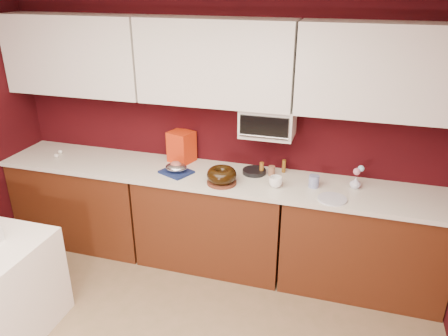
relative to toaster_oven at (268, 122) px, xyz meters
name	(u,v)px	position (x,y,z in m)	size (l,w,h in m)	color
wall_back	(222,126)	(-0.45, 0.15, -0.12)	(4.00, 0.02, 2.50)	#34070A
base_cabinet_left	(86,201)	(-1.78, -0.17, -0.95)	(1.31, 0.58, 0.86)	#4F230F
base_cabinet_center	(212,221)	(-0.45, -0.17, -0.95)	(1.31, 0.58, 0.86)	#4F230F
base_cabinet_right	(362,244)	(0.88, -0.17, -0.95)	(1.31, 0.58, 0.86)	#4F230F
countertop	(212,176)	(-0.45, -0.17, -0.49)	(4.00, 0.62, 0.04)	silver
upper_cabinet_left	(75,55)	(-1.78, -0.02, 0.48)	(1.31, 0.33, 0.70)	white
upper_cabinet_center	(216,62)	(-0.45, -0.02, 0.48)	(1.31, 0.33, 0.70)	white
upper_cabinet_right	(387,71)	(0.88, -0.02, 0.48)	(1.31, 0.33, 0.70)	white
toaster_oven	(268,122)	(0.00, 0.00, 0.00)	(0.45, 0.30, 0.25)	white
toaster_oven_door	(264,127)	(0.00, -0.16, 0.00)	(0.40, 0.02, 0.18)	black
toaster_oven_handle	(263,137)	(0.00, -0.18, -0.07)	(0.02, 0.02, 0.42)	silver
cake_base	(222,182)	(-0.31, -0.32, -0.46)	(0.25, 0.25, 0.02)	#5A2A1B
bundt_cake	(222,175)	(-0.31, -0.32, -0.39)	(0.25, 0.25, 0.10)	black
navy_towel	(176,172)	(-0.76, -0.23, -0.47)	(0.25, 0.22, 0.02)	navy
foil_ham_nest	(176,167)	(-0.76, -0.23, -0.42)	(0.20, 0.16, 0.07)	silver
roasted_ham	(176,165)	(-0.76, -0.23, -0.40)	(0.10, 0.08, 0.06)	#AE5C4F
pandoro_box	(182,147)	(-0.81, 0.05, -0.33)	(0.21, 0.19, 0.29)	#B8110C
dark_pan	(254,171)	(-0.10, -0.04, -0.46)	(0.21, 0.21, 0.04)	black
coffee_mug	(276,181)	(0.13, -0.25, -0.42)	(0.10, 0.10, 0.11)	white
blue_jar	(314,181)	(0.44, -0.16, -0.42)	(0.09, 0.09, 0.10)	navy
flower_vase	(355,182)	(0.76, -0.09, -0.42)	(0.07, 0.07, 0.11)	silver
flower_pink	(357,172)	(0.76, -0.09, -0.33)	(0.06, 0.06, 0.06)	pink
flower_blue	(361,169)	(0.79, -0.07, -0.30)	(0.05, 0.05, 0.05)	#96D2F0
china_plate	(332,199)	(0.60, -0.35, -0.47)	(0.23, 0.23, 0.01)	silver
amber_bottle	(262,168)	(-0.03, -0.03, -0.42)	(0.04, 0.04, 0.11)	brown
paper_cup	(272,171)	(0.06, -0.04, -0.43)	(0.06, 0.06, 0.09)	brown
egg_left	(56,156)	(-2.01, -0.22, -0.45)	(0.05, 0.04, 0.04)	silver
egg_right	(60,152)	(-2.03, -0.13, -0.46)	(0.05, 0.04, 0.04)	white
amber_bottle_tall	(284,166)	(0.15, 0.06, -0.42)	(0.03, 0.03, 0.12)	brown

